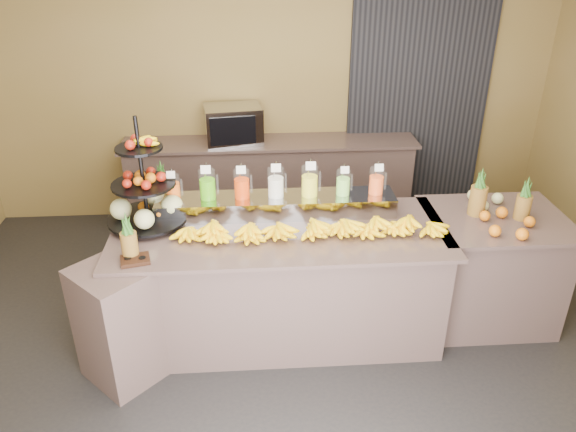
{
  "coord_description": "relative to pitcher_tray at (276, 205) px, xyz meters",
  "views": [
    {
      "loc": [
        -0.19,
        -3.34,
        2.95
      ],
      "look_at": [
        0.06,
        0.3,
        1.05
      ],
      "focal_mm": 35.0,
      "sensor_mm": 36.0,
      "label": 1
    }
  ],
  "objects": [
    {
      "name": "pineapple_left_b",
      "position": [
        -0.89,
        0.19,
        0.08
      ],
      "size": [
        0.13,
        0.13,
        0.4
      ],
      "rotation": [
        0.0,
        0.0,
        0.0
      ],
      "color": "brown",
      "rests_on": "buffet_counter"
    },
    {
      "name": "juice_pitcher_orange_c",
      "position": [
        0.78,
        -0.0,
        0.17
      ],
      "size": [
        0.12,
        0.12,
        0.28
      ],
      "color": "silver",
      "rests_on": "pitcher_tray"
    },
    {
      "name": "fruit_stand",
      "position": [
        -0.94,
        -0.1,
        0.14
      ],
      "size": [
        0.63,
        0.63,
        0.84
      ],
      "rotation": [
        0.0,
        0.0,
        -0.06
      ],
      "color": "black",
      "rests_on": "buffet_counter"
    },
    {
      "name": "condiment_caddy",
      "position": [
        -0.98,
        -0.64,
        -0.06
      ],
      "size": [
        0.22,
        0.18,
        0.03
      ],
      "primitive_type": "cube",
      "rotation": [
        0.0,
        0.0,
        0.23
      ],
      "color": "black",
      "rests_on": "buffet_counter"
    },
    {
      "name": "juice_pitcher_orange_b",
      "position": [
        -0.26,
        -0.0,
        0.17
      ],
      "size": [
        0.12,
        0.13,
        0.29
      ],
      "color": "silver",
      "rests_on": "pitcher_tray"
    },
    {
      "name": "juice_pitcher_orange_a",
      "position": [
        -0.78,
        -0.0,
        0.16
      ],
      "size": [
        0.11,
        0.11,
        0.26
      ],
      "color": "silver",
      "rests_on": "pitcher_tray"
    },
    {
      "name": "back_ledge",
      "position": [
        0.02,
        1.67,
        -0.54
      ],
      "size": [
        3.1,
        0.55,
        0.93
      ],
      "color": "#856560",
      "rests_on": "ground"
    },
    {
      "name": "pitcher_tray",
      "position": [
        0.0,
        0.0,
        0.0
      ],
      "size": [
        1.85,
        0.3,
        0.15
      ],
      "primitive_type": "cube",
      "color": "gray",
      "rests_on": "buffet_counter"
    },
    {
      "name": "oven_warmer",
      "position": [
        -0.36,
        1.67,
        0.12
      ],
      "size": [
        0.62,
        0.47,
        0.38
      ],
      "primitive_type": "cube",
      "rotation": [
        0.0,
        0.0,
        0.13
      ],
      "color": "gray",
      "rests_on": "back_ledge"
    },
    {
      "name": "right_counter",
      "position": [
        1.72,
        -0.18,
        -0.54
      ],
      "size": [
        1.08,
        0.88,
        0.93
      ],
      "color": "#856560",
      "rests_on": "ground"
    },
    {
      "name": "buffet_counter",
      "position": [
        -0.1,
        -0.32,
        -0.54
      ],
      "size": [
        2.75,
        1.25,
        0.93
      ],
      "color": "#856560",
      "rests_on": "ground"
    },
    {
      "name": "juice_pitcher_milk",
      "position": [
        -0.0,
        -0.0,
        0.18
      ],
      "size": [
        0.13,
        0.13,
        0.3
      ],
      "color": "silver",
      "rests_on": "pitcher_tray"
    },
    {
      "name": "juice_pitcher_green",
      "position": [
        -0.52,
        -0.0,
        0.18
      ],
      "size": [
        0.13,
        0.13,
        0.31
      ],
      "color": "silver",
      "rests_on": "pitcher_tray"
    },
    {
      "name": "right_fruit_pile",
      "position": [
        1.7,
        -0.26,
        -0.0
      ],
      "size": [
        0.44,
        0.42,
        0.23
      ],
      "color": "brown",
      "rests_on": "right_counter"
    },
    {
      "name": "ground",
      "position": [
        0.02,
        -0.58,
        -1.01
      ],
      "size": [
        6.0,
        6.0,
        0.0
      ],
      "primitive_type": "plane",
      "color": "black",
      "rests_on": "ground"
    },
    {
      "name": "juice_pitcher_lemon",
      "position": [
        0.26,
        -0.0,
        0.18
      ],
      "size": [
        0.13,
        0.13,
        0.31
      ],
      "color": "silver",
      "rests_on": "pitcher_tray"
    },
    {
      "name": "banana_heap",
      "position": [
        0.23,
        -0.34,
        -0.0
      ],
      "size": [
        2.0,
        0.18,
        0.17
      ],
      "color": "yellow",
      "rests_on": "buffet_counter"
    },
    {
      "name": "juice_pitcher_lime",
      "position": [
        0.52,
        -0.0,
        0.16
      ],
      "size": [
        0.11,
        0.11,
        0.26
      ],
      "color": "silver",
      "rests_on": "pitcher_tray"
    },
    {
      "name": "room_envelope",
      "position": [
        0.2,
        0.21,
        0.87
      ],
      "size": [
        6.04,
        5.02,
        2.82
      ],
      "color": "olive",
      "rests_on": "ground"
    },
    {
      "name": "pineapple_left_a",
      "position": [
        -1.02,
        -0.58,
        0.05
      ],
      "size": [
        0.11,
        0.11,
        0.35
      ],
      "rotation": [
        0.0,
        0.0,
        0.21
      ],
      "color": "brown",
      "rests_on": "buffet_counter"
    }
  ]
}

